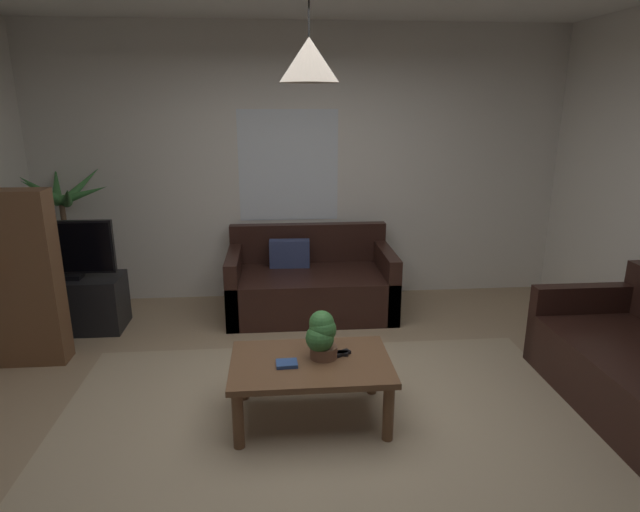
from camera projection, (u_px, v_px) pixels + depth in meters
floor at (324, 423)px, 3.46m from camera, size 5.41×4.84×0.02m
rug at (327, 440)px, 3.27m from camera, size 3.51×2.66×0.01m
wall_back at (302, 166)px, 5.41m from camera, size 5.53×0.06×2.78m
window_pane at (288, 166)px, 5.37m from camera, size 1.01×0.01×1.12m
couch_under_window at (310, 285)px, 5.22m from camera, size 1.60×0.89×0.82m
coffee_table at (311, 370)px, 3.41m from camera, size 1.03×0.67×0.42m
book_on_table_0 at (287, 364)px, 3.33m from camera, size 0.14×0.11×0.02m
remote_on_table_0 at (336, 353)px, 3.47m from camera, size 0.17×0.08×0.02m
remote_on_table_1 at (339, 354)px, 3.46m from camera, size 0.16×0.12×0.02m
potted_plant_on_table at (321, 334)px, 3.39m from camera, size 0.21×0.20×0.32m
tv_stand at (73, 303)px, 4.81m from camera, size 0.90×0.44×0.50m
tv at (65, 249)px, 4.65m from camera, size 0.85×0.16×0.53m
potted_palm_corner at (69, 248)px, 5.08m from camera, size 0.82×0.82×1.46m
bookshelf_corner at (11, 279)px, 4.07m from camera, size 0.70×0.31×1.40m
pendant_lamp at (309, 60)px, 2.87m from camera, size 0.33×0.33×0.65m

